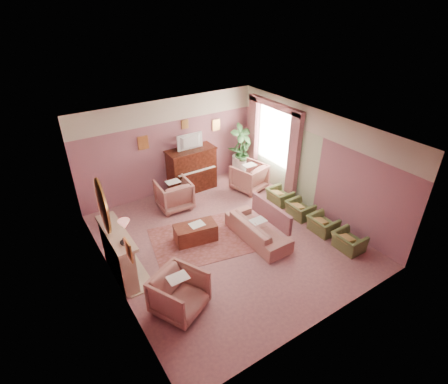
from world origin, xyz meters
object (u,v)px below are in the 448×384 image
olive_chair_c (300,207)px  olive_chair_a (349,239)px  floral_armchair_right (249,176)px  olive_chair_d (280,194)px  sofa (258,226)px  side_table (240,166)px  olive_chair_b (323,222)px  coffee_table (196,233)px  floral_armchair_left (174,193)px  floral_armchair_front (179,292)px  piano (192,170)px  television (191,141)px

olive_chair_c → olive_chair_a: bearing=-90.0°
floral_armchair_right → olive_chair_c: size_ratio=1.36×
olive_chair_a → olive_chair_d: same height
sofa → side_table: sofa is taller
olive_chair_b → coffee_table: bearing=153.1°
floral_armchair_left → floral_armchair_front: bearing=-114.5°
floral_armchair_right → olive_chair_b: bearing=-85.2°
floral_armchair_front → olive_chair_a: 4.18m
coffee_table → side_table: (2.91, 2.23, 0.12)m
floral_armchair_front → piano: bearing=58.5°
television → side_table: television is taller
coffee_table → floral_armchair_left: (0.24, 1.65, 0.23)m
coffee_table → olive_chair_a: olive_chair_a is taller
television → olive_chair_d: size_ratio=1.19×
sofa → floral_armchair_left: floral_armchair_left is taller
television → olive_chair_c: (1.69, -2.86, -1.31)m
piano → coffee_table: bearing=-117.0°
television → floral_armchair_right: bearing=-31.5°
floral_armchair_right → side_table: floral_armchair_right is taller
floral_armchair_left → olive_chair_b: size_ratio=1.36×
television → olive_chair_b: (1.69, -3.68, -1.31)m
piano → sofa: (0.15, -3.05, -0.28)m
olive_chair_d → side_table: side_table is taller
sofa → olive_chair_a: bearing=-44.4°
floral_armchair_left → television: bearing=32.5°
piano → side_table: bearing=-1.7°
floral_armchair_left → floral_armchair_right: same height
floral_armchair_left → floral_armchair_right: (2.37, -0.30, 0.00)m
sofa → side_table: 3.39m
sofa → olive_chair_c: (1.54, 0.14, -0.08)m
sofa → olive_chair_b: 1.69m
sofa → floral_armchair_right: 2.48m
piano → olive_chair_d: 2.71m
piano → sofa: size_ratio=0.76×
television → olive_chair_d: television is taller
sofa → olive_chair_d: bearing=31.9°
coffee_table → side_table: 3.67m
floral_armchair_front → olive_chair_c: floral_armchair_front is taller
piano → floral_armchair_right: size_ratio=1.53×
side_table → olive_chair_c: bearing=-91.2°
television → floral_armchair_front: television is taller
floral_armchair_left → olive_chair_d: (2.61, -1.45, -0.17)m
floral_armchair_front → olive_chair_c: 4.28m
coffee_table → floral_armchair_front: bearing=-126.9°
floral_armchair_right → floral_armchair_front: same height
television → olive_chair_d: 2.95m
olive_chair_a → floral_armchair_left: bearing=123.7°
piano → sofa: piano is taller
side_table → coffee_table: bearing=-142.5°
olive_chair_c → floral_armchair_left: bearing=138.9°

